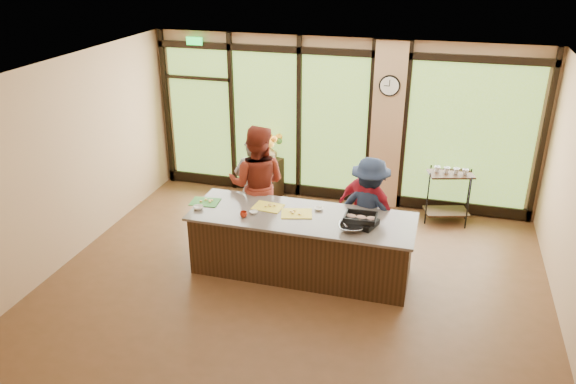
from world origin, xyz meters
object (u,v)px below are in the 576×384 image
Objects in this scene: island_base at (301,245)px; cook_right at (369,209)px; cook_left at (254,188)px; roasting_pan at (360,222)px; bar_cart at (449,190)px; flower_stand at (270,178)px.

cook_right is at bearing 38.37° from island_base.
cook_left is at bearing 139.78° from island_base.
cook_right is at bearing 107.38° from roasting_pan.
island_base is 3.03m from bar_cart.
bar_cart reaches higher than flower_stand.
cook_right is 1.62× the size of bar_cart.
cook_left reaches higher than cook_right.
island_base is at bearing 128.27° from cook_left.
roasting_pan reaches higher than flower_stand.
flower_stand is 0.75× the size of bar_cart.
bar_cart is at bearing 82.28° from roasting_pan.
cook_left is (-1.00, 0.85, 0.43)m from island_base.
cook_left is 1.69m from flower_stand.
roasting_pan is (1.84, -0.89, 0.09)m from cook_left.
cook_left reaches higher than bar_cart.
cook_left reaches higher than roasting_pan.
island_base is at bearing -46.51° from flower_stand.
flower_stand is at bearing -24.11° from cook_right.
bar_cart is at bearing 13.38° from flower_stand.
roasting_pan reaches higher than island_base.
cook_right is at bearing -23.43° from flower_stand.
roasting_pan is at bearing 104.17° from cook_right.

